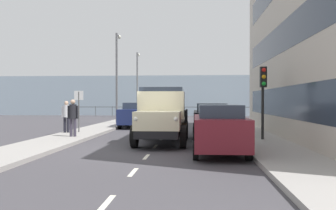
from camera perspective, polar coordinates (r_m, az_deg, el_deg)
name	(u,v)px	position (r m, az deg, el deg)	size (l,w,h in m)	color
ground_plane	(168,131)	(22.00, 0.07, -4.16)	(80.00, 80.00, 0.00)	#423F44
sidewalk_left	(244,130)	(22.13, 11.85, -3.95)	(2.24, 40.31, 0.15)	#9E9993
sidewalk_right	(96,130)	(22.77, -11.37, -3.82)	(2.24, 40.31, 0.15)	#9E9993
road_centreline_markings	(167,132)	(21.20, -0.09, -4.33)	(0.12, 35.58, 0.01)	silver
sea_horizon	(182,96)	(45.05, 2.22, 1.51)	(80.00, 0.80, 5.00)	#8C9EAD
seawall_railing	(181,109)	(41.46, 2.04, -0.61)	(28.08, 0.08, 1.20)	#4C5156
truck_vintage_cream	(162,117)	(15.47, -1.00, -1.84)	(2.17, 5.64, 2.43)	black
car_maroon_kerbside_near	(219,128)	(12.72, 8.09, -3.67)	(1.81, 4.52, 1.72)	maroon
car_black_kerbside_1	(211,119)	(19.08, 6.80, -2.21)	(1.88, 4.57, 1.72)	black
car_navy_oppositeside_0	(136,115)	(25.07, -5.04, -1.51)	(1.92, 4.43, 1.72)	navy
car_teal_oppositeside_1	(148,112)	(31.33, -3.17, -1.07)	(1.85, 4.49, 1.72)	#1E6670
car_white_oppositeside_2	(156,110)	(38.11, -1.84, -0.76)	(1.94, 3.99, 1.72)	white
pedestrian_with_bag	(73,115)	(17.78, -14.80, -1.48)	(0.53, 0.34, 1.77)	#383342
pedestrian_couple_b	(66,114)	(20.08, -15.76, -1.38)	(0.53, 0.34, 1.69)	black
traffic_light_near	(263,87)	(16.39, 14.81, 2.80)	(0.28, 0.41, 3.20)	black
lamp_post_promenade	(117,70)	(28.34, -8.05, 5.52)	(0.32, 1.14, 6.94)	#59595B
lamp_post_far	(138,79)	(38.83, -4.84, 4.16)	(0.32, 1.14, 6.86)	#59595B
street_sign	(79,104)	(20.26, -13.92, 0.17)	(0.50, 0.07, 2.25)	#4C4C4C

